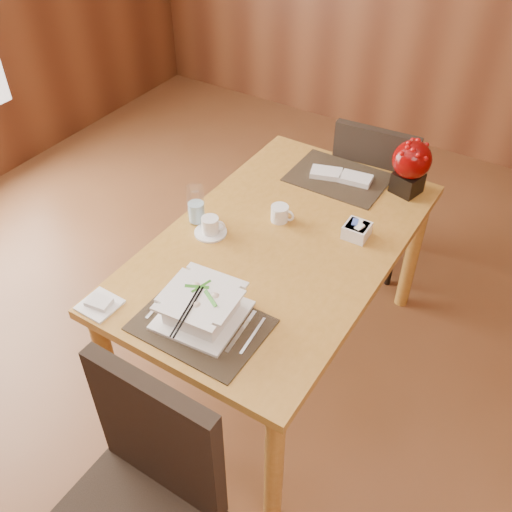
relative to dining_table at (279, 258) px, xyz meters
The scene contains 14 objects.
ground 0.89m from the dining_table, 90.00° to the right, with size 6.00×6.00×0.00m, color brown.
dining_table is the anchor object (origin of this frame).
placemat_near 0.56m from the dining_table, 90.00° to the right, with size 0.45×0.33×0.01m, color black.
placemat_far 0.56m from the dining_table, 90.00° to the left, with size 0.45×0.33×0.01m, color black.
soup_setting 0.54m from the dining_table, 91.98° to the right, with size 0.31×0.31×0.12m.
coffee_cup 0.32m from the dining_table, 157.74° to the right, with size 0.14×0.14×0.08m.
water_glass 0.42m from the dining_table, 168.64° to the right, with size 0.08×0.08×0.17m, color silver.
creamer_jug 0.19m from the dining_table, 121.32° to the left, with size 0.10×0.10×0.07m, color white, non-canonical shape.
sugar_caddy 0.34m from the dining_table, 37.41° to the left, with size 0.10×0.10×0.06m, color white.
berry_decor 0.73m from the dining_table, 63.22° to the left, with size 0.17×0.17×0.26m.
napkins_far 0.56m from the dining_table, 87.63° to the left, with size 0.29×0.10×0.03m, color white, non-canonical shape.
bread_plate 0.77m from the dining_table, 118.91° to the right, with size 0.13×0.13×0.01m, color white.
near_chair 1.11m from the dining_table, 82.21° to the right, with size 0.47×0.48×1.01m.
far_chair 0.88m from the dining_table, 84.61° to the left, with size 0.47×0.47×0.94m.
Camera 1 is at (0.88, -0.99, 2.25)m, focal length 40.00 mm.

